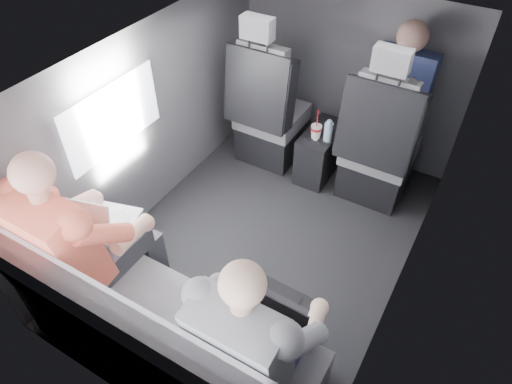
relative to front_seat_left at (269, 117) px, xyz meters
The scene contains 19 objects.
floor 1.03m from the front_seat_left, 61.81° to the right, with size 2.60×2.60×0.00m, color black.
ceiling 1.34m from the front_seat_left, 61.81° to the right, with size 2.60×2.60×0.00m, color #B2B2AD.
panel_left 0.99m from the front_seat_left, 118.19° to the right, with size 0.02×2.60×1.35m, color #56565B.
panel_right 1.61m from the front_seat_left, 31.88° to the right, with size 0.02×2.60×1.35m, color #56565B.
panel_front 0.70m from the front_seat_left, 45.65° to the left, with size 1.80×0.02×1.35m, color #56565B.
panel_back 2.20m from the front_seat_left, 78.12° to the right, with size 1.80×0.02×1.35m, color #56565B.
side_window 1.32m from the front_seat_left, 110.67° to the right, with size 0.02×0.75×0.42m, color white.
seatbelt 1.00m from the front_seat_left, 10.68° to the right, with size 0.05×0.01×0.65m, color black.
front_seat_left is the anchor object (origin of this frame).
front_seat_right 0.90m from the front_seat_left, ahead, with size 0.52×0.58×1.26m.
center_console 0.49m from the front_seat_left, ahead, with size 0.24×0.48×0.41m.
rear_bench 1.96m from the front_seat_left, 76.69° to the right, with size 1.60×0.57×0.92m.
soda_cup 0.45m from the front_seat_left, ahead, with size 0.08×0.08×0.25m.
water_bottle 0.54m from the front_seat_left, ahead, with size 0.06×0.06×0.18m.
laptop_white 1.67m from the front_seat_left, 94.94° to the right, with size 0.38×0.39×0.25m.
laptop_black 1.94m from the front_seat_left, 59.56° to the right, with size 0.34×0.30×0.24m.
passenger_rear_left 1.83m from the front_seat_left, 92.66° to the right, with size 0.53×0.65×1.27m.
passenger_rear_right 2.05m from the front_seat_left, 62.31° to the right, with size 0.49×0.61×1.21m.
passenger_front_right 1.00m from the front_seat_left, 16.01° to the left, with size 0.41×0.41×0.84m.
Camera 1 is at (1.01, -1.85, 2.41)m, focal length 32.00 mm.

